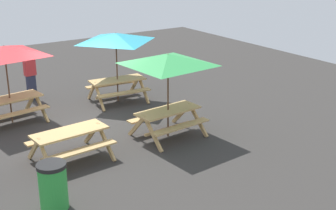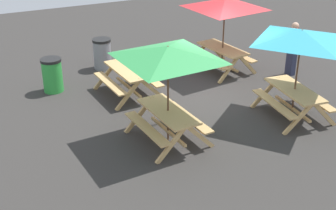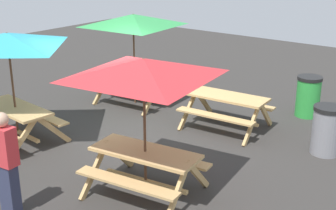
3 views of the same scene
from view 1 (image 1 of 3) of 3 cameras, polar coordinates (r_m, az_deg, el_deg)
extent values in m
plane|color=#33302D|center=(13.82, -9.58, -2.39)|extent=(24.00, 24.00, 0.00)
cube|color=tan|center=(11.44, -11.91, -3.22)|extent=(1.84, 0.82, 0.05)
cube|color=tan|center=(11.10, -10.52, -5.47)|extent=(1.81, 0.39, 0.04)
cube|color=tan|center=(12.02, -12.99, -3.69)|extent=(1.81, 0.39, 0.04)
cube|color=tan|center=(11.00, -14.55, -6.50)|extent=(0.12, 0.80, 0.81)
cube|color=tan|center=(11.62, -16.04, -5.21)|extent=(0.12, 0.80, 0.81)
cube|color=tan|center=(11.62, -7.53, -4.58)|extent=(0.12, 0.80, 0.81)
cube|color=tan|center=(12.21, -9.29, -3.47)|extent=(0.12, 0.80, 0.81)
cube|color=tan|center=(11.65, -11.73, -5.58)|extent=(1.56, 0.18, 0.06)
cube|color=tan|center=(12.59, 0.00, -0.69)|extent=(1.85, 0.84, 0.05)
cube|color=tan|center=(12.29, 1.60, -2.64)|extent=(1.81, 0.40, 0.04)
cube|color=tan|center=(13.10, -1.50, -1.24)|extent=(1.81, 0.40, 0.04)
cube|color=tan|center=(12.01, -1.83, -3.60)|extent=(0.12, 0.80, 0.81)
cube|color=tan|center=(12.56, -3.83, -2.59)|extent=(0.12, 0.80, 0.81)
cube|color=tan|center=(12.93, 3.71, -1.92)|extent=(0.12, 0.80, 0.81)
cube|color=tan|center=(13.44, 1.63, -1.05)|extent=(0.12, 0.80, 0.81)
cube|color=tan|center=(12.77, 0.00, -2.88)|extent=(1.56, 0.19, 0.06)
cylinder|color=brown|center=(12.45, 0.00, 1.09)|extent=(0.04, 0.04, 2.30)
pyramid|color=green|center=(12.18, 0.00, 5.61)|extent=(2.82, 2.82, 0.28)
cube|color=tan|center=(14.31, -18.72, 0.75)|extent=(1.88, 0.93, 0.05)
cube|color=tan|center=(13.92, -17.68, -0.92)|extent=(1.82, 0.50, 0.04)
cube|color=tan|center=(14.89, -19.46, 0.18)|extent=(1.82, 0.50, 0.04)
cube|color=tan|center=(14.41, -15.16, -0.33)|extent=(0.17, 0.80, 0.81)
cube|color=tan|center=(15.04, -16.43, 0.37)|extent=(0.17, 0.80, 0.81)
cube|color=tan|center=(14.48, -18.50, -1.21)|extent=(1.56, 0.28, 0.06)
cylinder|color=brown|center=(14.19, -18.90, 2.31)|extent=(0.04, 0.04, 2.30)
pyramid|color=red|center=(13.95, -19.34, 6.28)|extent=(2.80, 2.80, 0.28)
cube|color=tan|center=(15.50, -6.19, 3.06)|extent=(1.86, 0.87, 0.05)
cube|color=tan|center=(15.10, -5.34, 1.50)|extent=(1.82, 0.43, 0.04)
cube|color=tan|center=(16.07, -6.91, 2.54)|extent=(1.82, 0.43, 0.04)
cube|color=tan|center=(15.02, -8.34, 0.95)|extent=(0.14, 0.80, 0.81)
cube|color=tan|center=(15.67, -9.29, 1.68)|extent=(0.14, 0.80, 0.81)
cube|color=tan|center=(15.59, -2.98, 1.82)|extent=(0.14, 0.80, 0.81)
cube|color=tan|center=(16.22, -4.10, 2.50)|extent=(0.14, 0.80, 0.81)
cube|color=tan|center=(15.65, -6.12, 1.23)|extent=(1.56, 0.22, 0.06)
cylinder|color=brown|center=(15.39, -6.24, 4.52)|extent=(0.04, 0.04, 2.30)
pyramid|color=teal|center=(15.17, -6.38, 8.22)|extent=(2.18, 2.18, 0.28)
cylinder|color=green|center=(9.62, -13.81, -9.79)|extent=(0.56, 0.56, 0.90)
cylinder|color=black|center=(9.40, -14.05, -7.18)|extent=(0.59, 0.59, 0.08)
cube|color=#2D334C|center=(16.33, -16.30, 2.07)|extent=(0.30, 0.21, 0.85)
cube|color=red|center=(16.14, -16.53, 4.53)|extent=(0.38, 0.25, 0.60)
sphere|color=tan|center=(16.05, -16.67, 5.94)|extent=(0.22, 0.22, 0.22)
camera|label=2|loc=(16.29, 37.26, 17.31)|focal=50.00mm
camera|label=3|loc=(18.54, -38.32, 11.89)|focal=50.00mm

